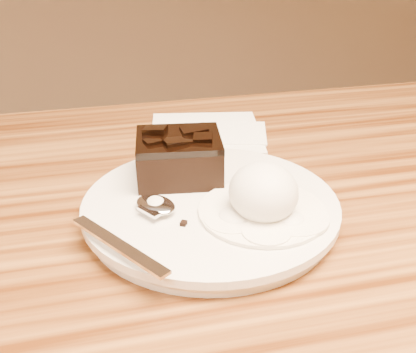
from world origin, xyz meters
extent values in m
cylinder|color=silver|center=(-0.03, 0.05, 0.76)|extent=(0.24, 0.24, 0.02)
cube|color=black|center=(-0.05, 0.11, 0.79)|extent=(0.09, 0.08, 0.04)
ellipsoid|color=white|center=(0.01, 0.02, 0.79)|extent=(0.06, 0.07, 0.05)
cylinder|color=white|center=(0.01, 0.02, 0.77)|extent=(0.12, 0.12, 0.00)
cube|color=white|center=(0.01, 0.26, 0.75)|extent=(0.17, 0.17, 0.01)
cube|color=black|center=(-0.06, 0.02, 0.77)|extent=(0.01, 0.01, 0.00)
cube|color=black|center=(-0.08, 0.04, 0.77)|extent=(0.01, 0.01, 0.00)
cube|color=black|center=(-0.01, 0.05, 0.77)|extent=(0.01, 0.01, 0.00)
camera|label=1|loc=(-0.13, -0.35, 1.01)|focal=44.39mm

